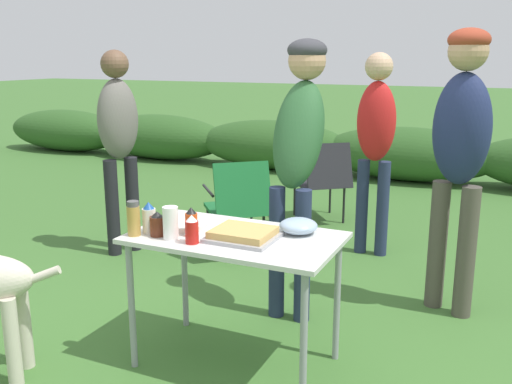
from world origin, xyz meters
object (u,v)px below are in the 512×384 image
folding_table (235,249)px  standing_person_in_red_jacket (461,140)px  food_tray (243,234)px  camp_chair_near_hedge (238,202)px  ketchup_bottle (192,230)px  standing_person_in_dark_puffer (119,133)px  mixing_bowl (298,226)px  spice_jar (134,219)px  plate_stack (187,225)px  paper_cup_stack (171,223)px  hot_sauce_bottle (191,222)px  camp_chair_green_behind_table (323,177)px  mayo_bottle (149,218)px  standing_person_in_gray_fleece (299,139)px  standing_person_with_beanie (376,133)px  bbq_sauce_bottle (157,224)px

folding_table → standing_person_in_red_jacket: size_ratio=0.60×
food_tray → camp_chair_near_hedge: camp_chair_near_hedge is taller
ketchup_bottle → standing_person_in_dark_puffer: size_ratio=0.09×
mixing_bowl → ketchup_bottle: ketchup_bottle is taller
spice_jar → plate_stack: bearing=53.2°
paper_cup_stack → standing_person_in_red_jacket: (1.27, 1.37, 0.32)m
hot_sauce_bottle → spice_jar: (-0.28, -0.12, 0.02)m
ketchup_bottle → standing_person_in_red_jacket: size_ratio=0.08×
folding_table → spice_jar: spice_jar is taller
folding_table → camp_chair_green_behind_table: 2.87m
food_tray → hot_sauce_bottle: hot_sauce_bottle is taller
folding_table → ketchup_bottle: 0.29m
folding_table → camp_chair_near_hedge: (-0.76, 1.57, -0.20)m
plate_stack → mayo_bottle: bearing=-129.4°
food_tray → ketchup_bottle: 0.27m
food_tray → standing_person_in_red_jacket: size_ratio=0.19×
standing_person_in_gray_fleece → standing_person_in_red_jacket: 1.01m
folding_table → mayo_bottle: mayo_bottle is taller
standing_person_in_gray_fleece → mayo_bottle: bearing=-119.0°
folding_table → ketchup_bottle: bearing=-125.1°
paper_cup_stack → standing_person_in_dark_puffer: bearing=134.9°
hot_sauce_bottle → standing_person_with_beanie: standing_person_with_beanie is taller
food_tray → standing_person_in_gray_fleece: bearing=90.4°
folding_table → bbq_sauce_bottle: size_ratio=8.24×
mayo_bottle → camp_chair_near_hedge: bearing=100.6°
mixing_bowl → paper_cup_stack: paper_cup_stack is taller
hot_sauce_bottle → standing_person_in_red_jacket: bearing=47.0°
mayo_bottle → camp_chair_near_hedge: 1.78m
bbq_sauce_bottle → camp_chair_green_behind_table: (-0.06, 3.00, -0.34)m
standing_person_with_beanie → mixing_bowl: bearing=-88.2°
hot_sauce_bottle → spice_jar: spice_jar is taller
hot_sauce_bottle → food_tray: bearing=11.4°
plate_stack → paper_cup_stack: bearing=-81.4°
standing_person_in_gray_fleece → camp_chair_near_hedge: 1.33m
paper_cup_stack → standing_person_in_red_jacket: standing_person_in_red_jacket is taller
mixing_bowl → standing_person_with_beanie: standing_person_with_beanie is taller
mixing_bowl → camp_chair_near_hedge: size_ratio=0.25×
plate_stack → standing_person_in_dark_puffer: standing_person_in_dark_puffer is taller
standing_person_in_dark_puffer → bbq_sauce_bottle: bearing=-112.6°
food_tray → paper_cup_stack: paper_cup_stack is taller
mayo_bottle → standing_person_in_red_jacket: bearing=42.9°
hot_sauce_bottle → spice_jar: bearing=-156.3°
food_tray → bbq_sauce_bottle: size_ratio=2.56×
folding_table → bbq_sauce_bottle: bbq_sauce_bottle is taller
food_tray → paper_cup_stack: bearing=-156.9°
standing_person_in_gray_fleece → food_tray: bearing=-90.0°
food_tray → ketchup_bottle: (-0.21, -0.16, 0.04)m
standing_person_with_beanie → standing_person_in_dark_puffer: bearing=-155.9°
camp_chair_near_hedge → plate_stack: bearing=-113.7°
food_tray → spice_jar: bearing=-162.2°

